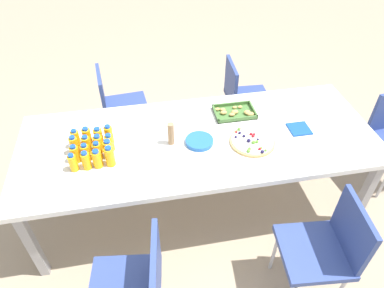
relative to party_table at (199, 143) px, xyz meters
The scene contains 27 objects.
ground_plane 0.68m from the party_table, ahead, with size 12.00×12.00×0.00m, color tan.
party_table is the anchor object (origin of this frame).
chair_far_right 1.01m from the party_table, 54.30° to the left, with size 0.42×0.42×0.83m.
chair_near_left 1.04m from the party_table, 120.61° to the right, with size 0.45×0.45×0.83m.
chair_near_right 1.06m from the party_table, 54.53° to the right, with size 0.44×0.44×0.83m.
chair_far_left 1.07m from the party_table, 123.81° to the left, with size 0.43×0.43×0.83m.
juice_bottle_0 0.87m from the party_table, 169.16° to the right, with size 0.05×0.05×0.13m.
juice_bottle_1 0.79m from the party_table, 168.19° to the right, with size 0.06×0.06×0.14m.
juice_bottle_2 0.72m from the party_table, 167.40° to the right, with size 0.06×0.06×0.13m.
juice_bottle_3 0.65m from the party_table, 165.78° to the right, with size 0.06×0.06×0.15m.
juice_bottle_4 0.85m from the party_table, behind, with size 0.06×0.06×0.13m.
juice_bottle_5 0.79m from the party_table, behind, with size 0.06×0.06×0.13m.
juice_bottle_6 0.71m from the party_table, behind, with size 0.06×0.06×0.14m.
juice_bottle_7 0.64m from the party_table, behind, with size 0.06×0.06×0.14m.
juice_bottle_8 0.86m from the party_table, behind, with size 0.05×0.05×0.15m.
juice_bottle_9 0.78m from the party_table, behind, with size 0.06×0.06×0.14m.
juice_bottle_10 0.70m from the party_table, behind, with size 0.06×0.06×0.14m.
juice_bottle_11 0.63m from the party_table, behind, with size 0.06×0.06×0.13m.
juice_bottle_12 0.85m from the party_table, behind, with size 0.05×0.05×0.15m.
juice_bottle_13 0.78m from the party_table, behind, with size 0.06×0.06×0.15m.
juice_bottle_14 0.71m from the party_table, behind, with size 0.06×0.06×0.14m.
juice_bottle_15 0.64m from the party_table, behind, with size 0.06×0.06×0.15m.
fruit_pizza 0.38m from the party_table, 18.55° to the right, with size 0.32×0.32×0.05m.
snack_tray 0.41m from the party_table, 35.13° to the left, with size 0.31×0.21×0.04m.
plate_stack 0.09m from the party_table, 99.13° to the right, with size 0.20×0.20×0.03m.
napkin_stack 0.74m from the party_table, ahead, with size 0.15×0.15×0.01m, color #194CA5.
cardboard_tube 0.24m from the party_table, behind, with size 0.04×0.04×0.17m, color #9E7A56.
Camera 1 is at (-0.39, -1.84, 2.33)m, focal length 32.54 mm.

